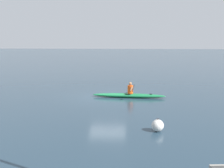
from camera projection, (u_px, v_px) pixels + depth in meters
name	position (u px, v px, depth m)	size (l,w,h in m)	color
ground_plane	(108.00, 97.00, 19.55)	(160.00, 160.00, 0.00)	#233847
kayak	(129.00, 95.00, 19.43)	(4.96, 0.87, 0.28)	#19723F
kayaker	(131.00, 89.00, 19.34)	(0.47, 2.38, 0.77)	#E04C14
mooring_buoy_orange_mid	(158.00, 125.00, 12.43)	(0.53, 0.53, 0.57)	silver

